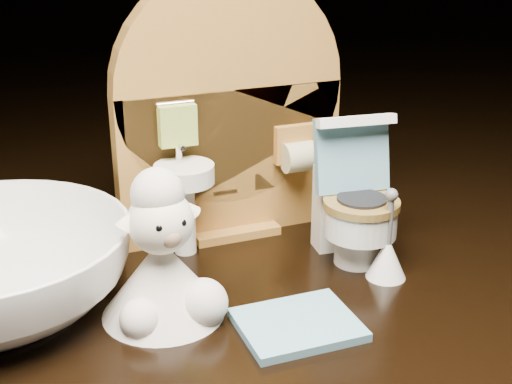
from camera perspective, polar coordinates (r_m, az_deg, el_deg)
backdrop_panel at (r=0.40m, az=-2.23°, el=5.57°), size 0.13×0.05×0.15m
toy_toilet at (r=0.38m, az=7.80°, el=-1.23°), size 0.04×0.05×0.08m
bath_mat at (r=0.33m, az=3.35°, el=-10.55°), size 0.05×0.04×0.00m
toilet_brush at (r=0.37m, az=10.44°, el=-4.94°), size 0.02×0.02×0.05m
plush_lamb at (r=0.33m, az=-7.42°, el=-5.90°), size 0.06×0.06×0.07m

